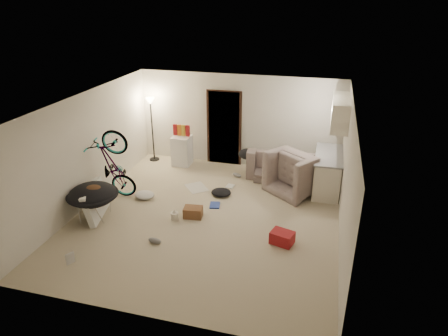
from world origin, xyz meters
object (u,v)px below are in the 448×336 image
(floor_lamp, at_px, (151,116))
(kitchen_counter, at_px, (327,173))
(tv_box, at_px, (96,201))
(drink_case_b, at_px, (282,238))
(juicer, at_px, (175,216))
(bicycle, at_px, (115,180))
(mini_fridge, at_px, (182,150))
(saucer_chair, at_px, (93,199))
(armchair, at_px, (301,175))
(drink_case_a, at_px, (193,212))
(sofa, at_px, (285,167))

(floor_lamp, relative_size, kitchen_counter, 1.21)
(tv_box, distance_m, drink_case_b, 4.00)
(drink_case_b, relative_size, juicer, 1.75)
(kitchen_counter, height_order, tv_box, kitchen_counter)
(drink_case_b, xyz_separation_m, juicer, (-2.31, 0.28, -0.02))
(bicycle, height_order, mini_fridge, bicycle)
(kitchen_counter, relative_size, tv_box, 1.42)
(floor_lamp, distance_m, saucer_chair, 3.41)
(floor_lamp, relative_size, armchair, 1.57)
(kitchen_counter, distance_m, tv_box, 5.39)
(drink_case_a, bearing_deg, armchair, 34.76)
(drink_case_a, bearing_deg, floor_lamp, 120.34)
(juicer, bearing_deg, saucer_chair, -168.28)
(bicycle, bearing_deg, juicer, -112.98)
(drink_case_b, bearing_deg, juicer, -170.75)
(armchair, xyz_separation_m, saucer_chair, (-4.11, -2.46, 0.08))
(mini_fridge, relative_size, drink_case_b, 1.94)
(saucer_chair, xyz_separation_m, juicer, (1.67, 0.35, -0.35))
(kitchen_counter, bearing_deg, armchair, -163.48)
(armchair, distance_m, bicycle, 4.39)
(mini_fridge, bearing_deg, juicer, -72.75)
(sofa, height_order, tv_box, tv_box)
(saucer_chair, relative_size, drink_case_b, 2.54)
(kitchen_counter, xyz_separation_m, drink_case_a, (-2.71, -2.08, -0.33))
(floor_lamp, xyz_separation_m, drink_case_b, (4.09, -3.22, -1.18))
(mini_fridge, relative_size, drink_case_a, 2.10)
(kitchen_counter, xyz_separation_m, armchair, (-0.61, -0.18, -0.07))
(drink_case_a, bearing_deg, bicycle, 162.35)
(kitchen_counter, xyz_separation_m, juicer, (-3.05, -2.30, -0.34))
(saucer_chair, xyz_separation_m, drink_case_b, (3.99, 0.07, -0.33))
(mini_fridge, bearing_deg, armchair, -12.33)
(armchair, distance_m, saucer_chair, 4.80)
(drink_case_a, relative_size, drink_case_b, 0.93)
(kitchen_counter, height_order, drink_case_a, kitchen_counter)
(tv_box, xyz_separation_m, drink_case_a, (2.02, 0.49, -0.24))
(saucer_chair, height_order, juicer, saucer_chair)
(sofa, xyz_separation_m, armchair, (0.46, -0.63, 0.09))
(mini_fridge, bearing_deg, tv_box, -104.20)
(mini_fridge, bearing_deg, floor_lamp, 173.75)
(armchair, distance_m, juicer, 3.24)
(mini_fridge, xyz_separation_m, saucer_chair, (-0.80, -3.20, 0.04))
(tv_box, bearing_deg, saucer_chair, -102.08)
(mini_fridge, height_order, saucer_chair, mini_fridge)
(floor_lamp, relative_size, drink_case_b, 4.28)
(saucer_chair, height_order, drink_case_b, saucer_chair)
(saucer_chair, bearing_deg, armchair, 30.91)
(floor_lamp, distance_m, bicycle, 2.52)
(armchair, bearing_deg, bicycle, 58.15)
(kitchen_counter, xyz_separation_m, saucer_chair, (-4.73, -2.65, 0.01))
(floor_lamp, xyz_separation_m, tv_box, (0.10, -3.22, -0.96))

